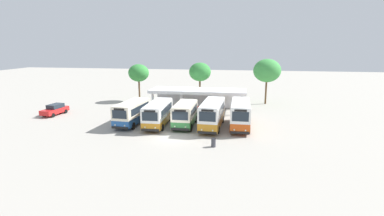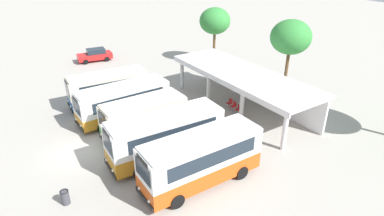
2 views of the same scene
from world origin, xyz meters
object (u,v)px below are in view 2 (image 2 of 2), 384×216
parked_car_flank (95,55)px  waiting_chair_middle_seat (239,108)px  city_bus_fourth_amber (166,135)px  city_bus_nearest_orange (108,87)px  city_bus_fifth_blue (201,158)px  waiting_chair_end_by_column (230,102)px  city_bus_second_in_row (123,101)px  city_bus_middle_cream (144,116)px  waiting_chair_second_from_end (234,106)px  litter_bin_apron (65,197)px

parked_car_flank → waiting_chair_middle_seat: size_ratio=5.22×
city_bus_fourth_amber → waiting_chair_middle_seat: city_bus_fourth_amber is taller
city_bus_fourth_amber → city_bus_nearest_orange: bearing=-179.1°
city_bus_fifth_blue → waiting_chair_middle_seat: size_ratio=9.08×
city_bus_nearest_orange → waiting_chair_end_by_column: 11.32m
parked_car_flank → waiting_chair_end_by_column: bearing=16.0°
city_bus_second_in_row → city_bus_fourth_amber: 7.07m
city_bus_second_in_row → city_bus_middle_cream: city_bus_second_in_row is taller
waiting_chair_middle_seat → waiting_chair_second_from_end: bearing=178.5°
city_bus_second_in_row → waiting_chair_end_by_column: city_bus_second_in_row is taller
city_bus_middle_cream → city_bus_nearest_orange: bearing=-178.0°
city_bus_nearest_orange → waiting_chair_end_by_column: city_bus_nearest_orange is taller
city_bus_second_in_row → city_bus_nearest_orange: bearing=-179.7°
waiting_chair_end_by_column → city_bus_fourth_amber: bearing=-66.8°
city_bus_second_in_row → city_bus_middle_cream: bearing=3.6°
city_bus_fourth_amber → waiting_chair_middle_seat: 9.04m
city_bus_fourth_amber → city_bus_fifth_blue: 3.57m
city_bus_fourth_amber → litter_bin_apron: city_bus_fourth_amber is taller
city_bus_nearest_orange → city_bus_fourth_amber: 10.61m
parked_car_flank → waiting_chair_second_from_end: (21.02, 5.72, -0.31)m
city_bus_middle_cream → waiting_chair_middle_seat: size_ratio=7.59×
city_bus_fifth_blue → city_bus_middle_cream: bearing=-176.7°
city_bus_second_in_row → waiting_chair_middle_seat: size_ratio=9.23×
city_bus_second_in_row → waiting_chair_end_by_column: bearing=69.6°
city_bus_nearest_orange → parked_car_flank: city_bus_nearest_orange is taller
city_bus_second_in_row → city_bus_fifth_blue: city_bus_fifth_blue is taller
city_bus_fourth_amber → city_bus_middle_cream: bearing=178.9°
waiting_chair_end_by_column → litter_bin_apron: (4.57, -15.84, -0.07)m
city_bus_fourth_amber → waiting_chair_end_by_column: 9.62m
city_bus_second_in_row → city_bus_fifth_blue: (10.61, 0.63, 0.16)m
city_bus_middle_cream → city_bus_fifth_blue: size_ratio=0.84×
city_bus_fourth_amber → litter_bin_apron: bearing=-83.4°
city_bus_nearest_orange → city_bus_middle_cream: city_bus_nearest_orange is taller
parked_car_flank → waiting_chair_second_from_end: parked_car_flank is taller
city_bus_second_in_row → waiting_chair_second_from_end: 9.75m
litter_bin_apron → city_bus_nearest_orange: bearing=148.9°
city_bus_nearest_orange → city_bus_fifth_blue: (14.14, 0.65, 0.16)m
waiting_chair_second_from_end → parked_car_flank: bearing=-164.8°
city_bus_nearest_orange → city_bus_fifth_blue: size_ratio=0.94×
city_bus_middle_cream → parked_car_flank: (-20.53, 2.86, -0.85)m
waiting_chair_end_by_column → parked_car_flank: bearing=-164.0°
city_bus_fifth_blue → parked_car_flank: 27.73m
city_bus_fourth_amber → parked_car_flank: bearing=173.1°
city_bus_fourth_amber → waiting_chair_second_from_end: city_bus_fourth_amber is taller
waiting_chair_end_by_column → waiting_chair_middle_seat: 1.42m
city_bus_second_in_row → waiting_chair_second_from_end: city_bus_second_in_row is taller
city_bus_second_in_row → waiting_chair_middle_seat: city_bus_second_in_row is taller
city_bus_middle_cream → litter_bin_apron: bearing=-58.6°
city_bus_fifth_blue → waiting_chair_end_by_column: city_bus_fifth_blue is taller
parked_car_flank → waiting_chair_middle_seat: parked_car_flank is taller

